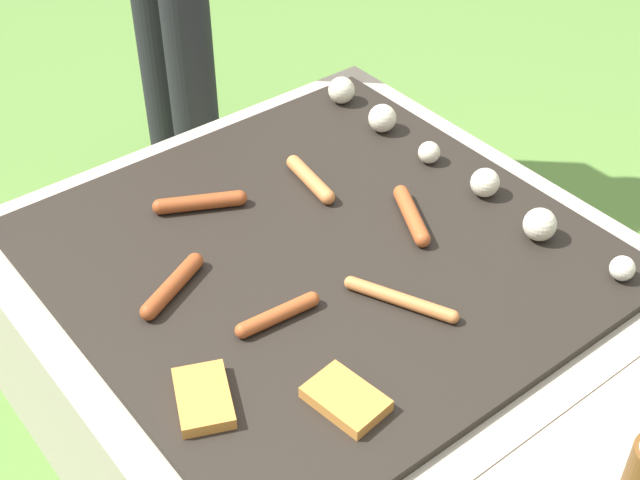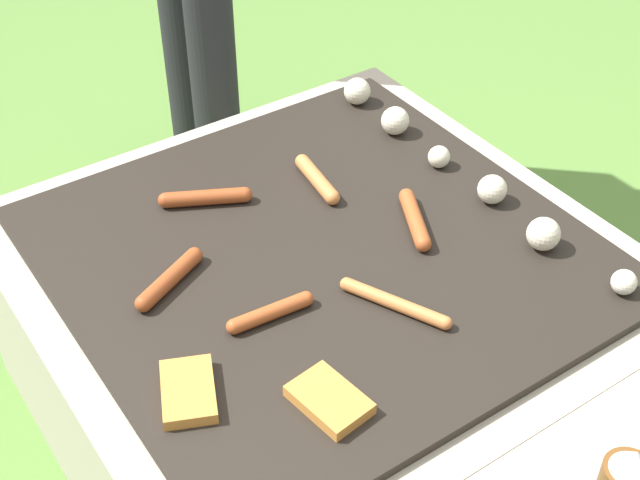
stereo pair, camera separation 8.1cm
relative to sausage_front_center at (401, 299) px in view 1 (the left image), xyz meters
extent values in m
plane|color=#567F38|center=(-0.19, -0.02, -0.45)|extent=(14.00, 14.00, 0.00)
cube|color=#A89E8C|center=(-0.19, -0.02, -0.24)|extent=(0.98, 0.98, 0.42)
cube|color=black|center=(-0.19, -0.02, -0.02)|extent=(0.87, 0.87, 0.02)
cylinder|color=black|center=(-1.12, 0.20, -0.05)|extent=(0.12, 0.12, 0.81)
cylinder|color=black|center=(-0.98, 0.20, -0.05)|extent=(0.12, 0.12, 0.81)
cylinder|color=#C6753D|center=(0.00, 0.00, 0.00)|extent=(0.17, 0.10, 0.02)
sphere|color=#C6753D|center=(-0.08, -0.04, 0.00)|extent=(0.02, 0.02, 0.02)
sphere|color=#C6753D|center=(0.08, 0.04, 0.00)|extent=(0.02, 0.02, 0.02)
cylinder|color=#A34C23|center=(-0.09, -0.18, 0.00)|extent=(0.04, 0.13, 0.03)
sphere|color=#A34C23|center=(-0.10, -0.24, 0.00)|extent=(0.03, 0.03, 0.03)
sphere|color=#A34C23|center=(-0.09, -0.11, 0.00)|extent=(0.03, 0.03, 0.03)
cylinder|color=#93421E|center=(-0.25, -0.27, 0.00)|extent=(0.08, 0.14, 0.03)
sphere|color=#93421E|center=(-0.28, -0.21, 0.00)|extent=(0.03, 0.03, 0.03)
sphere|color=#93421E|center=(-0.22, -0.33, 0.00)|extent=(0.03, 0.03, 0.03)
cylinder|color=#A34C23|center=(-0.15, 0.16, 0.00)|extent=(0.14, 0.09, 0.03)
sphere|color=#A34C23|center=(-0.09, 0.13, 0.00)|extent=(0.03, 0.03, 0.03)
sphere|color=#A34C23|center=(-0.21, 0.19, 0.00)|extent=(0.03, 0.03, 0.03)
cylinder|color=#C6753D|center=(-0.35, 0.09, 0.00)|extent=(0.13, 0.05, 0.03)
sphere|color=#C6753D|center=(-0.28, 0.08, 0.00)|extent=(0.03, 0.03, 0.03)
sphere|color=#C6753D|center=(-0.41, 0.10, 0.00)|extent=(0.03, 0.03, 0.03)
cylinder|color=#93421E|center=(-0.42, -0.12, 0.00)|extent=(0.09, 0.14, 0.03)
sphere|color=#93421E|center=(-0.38, -0.05, 0.00)|extent=(0.03, 0.03, 0.03)
sphere|color=#93421E|center=(-0.45, -0.18, 0.00)|extent=(0.03, 0.03, 0.03)
cube|color=#D18438|center=(-0.02, -0.36, 0.00)|extent=(0.14, 0.12, 0.02)
cube|color=#D18438|center=(0.10, -0.20, 0.00)|extent=(0.12, 0.09, 0.02)
sphere|color=beige|center=(-0.55, 0.33, 0.02)|extent=(0.06, 0.06, 0.06)
sphere|color=beige|center=(-0.41, 0.32, 0.02)|extent=(0.06, 0.06, 0.06)
sphere|color=beige|center=(-0.27, 0.32, 0.01)|extent=(0.04, 0.04, 0.04)
sphere|color=beige|center=(-0.13, 0.32, 0.02)|extent=(0.05, 0.05, 0.05)
sphere|color=beige|center=(0.02, 0.31, 0.02)|extent=(0.06, 0.06, 0.06)
sphere|color=silver|center=(0.18, 0.33, 0.01)|extent=(0.04, 0.04, 0.04)
camera|label=1|loc=(0.74, -0.75, 0.99)|focal=50.00mm
camera|label=2|loc=(0.79, -0.68, 0.99)|focal=50.00mm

